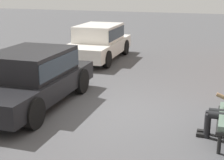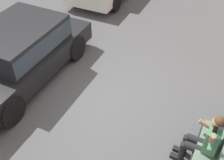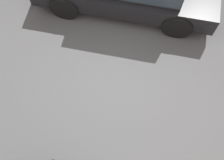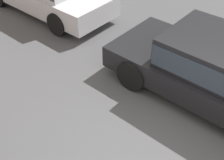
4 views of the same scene
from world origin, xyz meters
name	(u,v)px [view 3 (image 3 of 4)]	position (x,y,z in m)	size (l,w,h in m)	color
ground_plane	(117,70)	(0.00, 0.00, 0.00)	(60.00, 60.00, 0.00)	#4C4C4F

